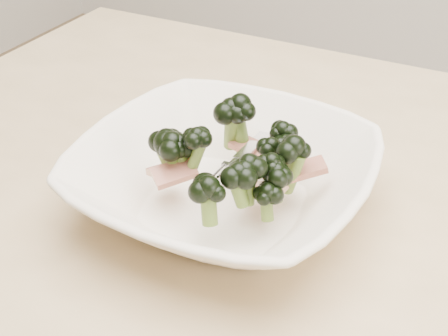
% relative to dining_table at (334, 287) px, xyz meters
% --- Properties ---
extents(dining_table, '(1.20, 0.80, 0.75)m').
position_rel_dining_table_xyz_m(dining_table, '(0.00, 0.00, 0.00)').
color(dining_table, tan).
rests_on(dining_table, ground).
extents(broccoli_dish, '(0.30, 0.30, 0.10)m').
position_rel_dining_table_xyz_m(broccoli_dish, '(-0.11, -0.04, 0.14)').
color(broccoli_dish, white).
rests_on(broccoli_dish, dining_table).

